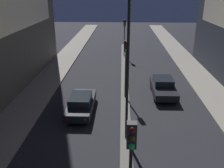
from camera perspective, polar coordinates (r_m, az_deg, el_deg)
The scene contains 7 objects.
median_strip at distance 23.65m, azimuth 2.94°, elevation -0.62°, with size 0.72×36.88×0.12m.
traffic_light_near at distance 8.56m, azimuth 4.35°, elevation -16.42°, with size 0.32×0.42×4.83m.
traffic_light_mid at distance 20.21m, azimuth 3.20°, elevation 6.28°, with size 0.32×0.42×4.83m.
traffic_light_far at distance 33.54m, azimuth 2.89°, elevation 12.32°, with size 0.32×0.42×4.83m.
street_lamp at distance 13.59m, azimuth 3.76°, elevation 9.97°, with size 0.54×0.54×8.97m.
car_left_lane at distance 18.91m, azimuth -7.06°, elevation -4.38°, with size 1.78×4.77×1.47m.
car_right_lane at distance 22.26m, azimuth 11.63°, elevation -0.61°, with size 1.91×4.49×1.47m.
Camera 1 is at (-0.36, -2.50, 8.89)m, focal length 40.00 mm.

